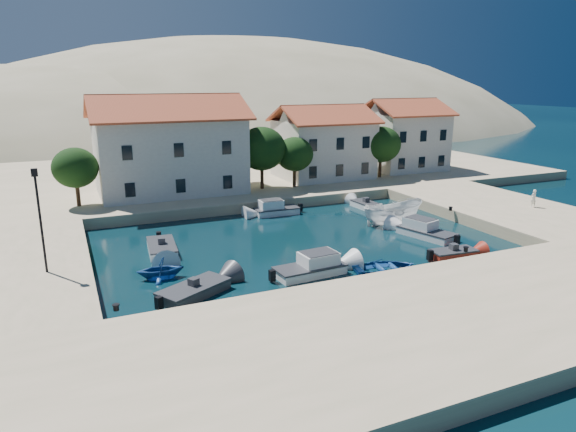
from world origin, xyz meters
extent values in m
plane|color=black|center=(0.00, 0.00, 0.00)|extent=(400.00, 400.00, 0.00)
cube|color=tan|center=(0.00, -6.00, 0.50)|extent=(52.00, 12.00, 1.00)
cube|color=tan|center=(20.50, 10.00, 0.50)|extent=(11.00, 20.00, 1.00)
cube|color=tan|center=(-19.00, 10.00, 0.50)|extent=(8.00, 20.00, 1.00)
cube|color=tan|center=(2.00, 38.00, 0.50)|extent=(80.00, 36.00, 1.00)
ellipsoid|color=#958B65|center=(-10.00, 110.00, -20.00)|extent=(198.00, 126.00, 72.00)
ellipsoid|color=#958B65|center=(35.00, 130.00, -25.00)|extent=(220.00, 176.00, 99.00)
cube|color=beige|center=(-6.00, 28.00, 4.75)|extent=(14.00, 9.00, 7.50)
pyramid|color=#A84326|center=(-6.00, 28.00, 9.60)|extent=(14.70, 9.45, 2.20)
cube|color=beige|center=(12.00, 29.00, 4.25)|extent=(10.00, 8.00, 6.50)
pyramid|color=#A84326|center=(12.00, 29.00, 8.40)|extent=(10.50, 8.40, 1.80)
cube|color=beige|center=(24.00, 30.00, 4.50)|extent=(9.00, 8.00, 7.00)
pyramid|color=#A84326|center=(24.00, 30.00, 8.90)|extent=(9.45, 8.40, 1.80)
cylinder|color=#382314|center=(-15.00, 25.00, 2.25)|extent=(0.36, 0.36, 2.50)
ellipsoid|color=black|center=(-15.00, 25.00, 4.50)|extent=(4.00, 4.00, 3.60)
cylinder|color=#382314|center=(3.00, 25.50, 2.50)|extent=(0.36, 0.36, 3.00)
ellipsoid|color=black|center=(3.00, 25.50, 5.20)|extent=(5.00, 5.00, 4.50)
cylinder|color=#382314|center=(6.50, 25.00, 2.25)|extent=(0.36, 0.36, 2.50)
ellipsoid|color=black|center=(6.50, 25.00, 4.50)|extent=(4.00, 4.00, 3.60)
cylinder|color=#382314|center=(18.00, 26.00, 2.38)|extent=(0.36, 0.36, 2.75)
ellipsoid|color=black|center=(18.00, 26.00, 4.85)|extent=(4.60, 4.60, 4.14)
cylinder|color=black|center=(-17.50, 8.00, 4.00)|extent=(0.14, 0.14, 6.00)
cube|color=black|center=(-17.50, 8.00, 7.00)|extent=(0.35, 0.25, 0.45)
cylinder|color=black|center=(-14.30, 0.80, 1.15)|extent=(0.36, 0.36, 0.30)
cylinder|color=black|center=(8.00, 0.80, 1.15)|extent=(0.36, 0.36, 0.30)
cylinder|color=black|center=(14.70, 10.00, 1.15)|extent=(0.36, 0.36, 0.30)
cube|color=#313236|center=(-9.80, 3.32, 0.25)|extent=(4.60, 3.69, 0.90)
cube|color=#313236|center=(-9.80, 3.32, 0.58)|extent=(4.70, 3.77, 0.10)
cube|color=#313236|center=(-9.80, 3.32, 0.80)|extent=(0.68, 0.68, 0.50)
cube|color=white|center=(-2.24, 3.50, 0.25)|extent=(4.60, 2.23, 0.90)
cube|color=#313236|center=(-2.24, 3.50, 0.58)|extent=(4.71, 2.27, 0.10)
cube|color=white|center=(-2.24, 3.50, 0.95)|extent=(2.48, 1.79, 0.90)
imported|color=navy|center=(2.48, 2.02, 0.00)|extent=(4.59, 3.59, 0.87)
cube|color=maroon|center=(8.33, 2.29, 0.25)|extent=(3.29, 1.68, 0.90)
cube|color=#313236|center=(8.33, 2.29, 0.58)|extent=(3.37, 1.71, 0.10)
cube|color=#313236|center=(8.33, 2.29, 0.80)|extent=(0.54, 0.54, 0.50)
cube|color=white|center=(9.81, 7.06, 0.25)|extent=(3.00, 4.90, 0.90)
cube|color=#313236|center=(9.81, 7.06, 0.58)|extent=(3.06, 5.02, 0.10)
cube|color=white|center=(9.81, 7.06, 0.95)|extent=(2.16, 2.75, 0.90)
imported|color=white|center=(9.65, 11.43, 0.00)|extent=(5.80, 2.45, 2.20)
cube|color=white|center=(10.56, 17.14, 0.25)|extent=(1.72, 3.38, 0.90)
cube|color=#313236|center=(10.56, 17.14, 0.58)|extent=(1.76, 3.45, 0.10)
cube|color=#313236|center=(10.56, 17.14, 0.80)|extent=(0.53, 0.53, 0.50)
imported|color=navy|center=(-11.07, 6.80, 0.00)|extent=(3.10, 2.74, 1.51)
cube|color=white|center=(-10.03, 11.95, 0.25)|extent=(2.26, 4.35, 0.90)
cube|color=#313236|center=(-10.03, 11.95, 0.58)|extent=(2.30, 4.46, 0.10)
cube|color=#313236|center=(-10.03, 11.95, 0.80)|extent=(0.55, 0.55, 0.50)
cube|color=white|center=(1.73, 18.48, 0.25)|extent=(4.03, 1.81, 0.90)
cube|color=#313236|center=(1.73, 18.48, 0.58)|extent=(4.13, 1.85, 0.10)
cube|color=white|center=(1.73, 18.48, 0.95)|extent=(2.15, 1.50, 0.90)
imported|color=white|center=(22.33, 8.01, 1.81)|extent=(0.60, 0.41, 1.61)
camera|label=1|loc=(-15.98, -24.04, 12.06)|focal=32.00mm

